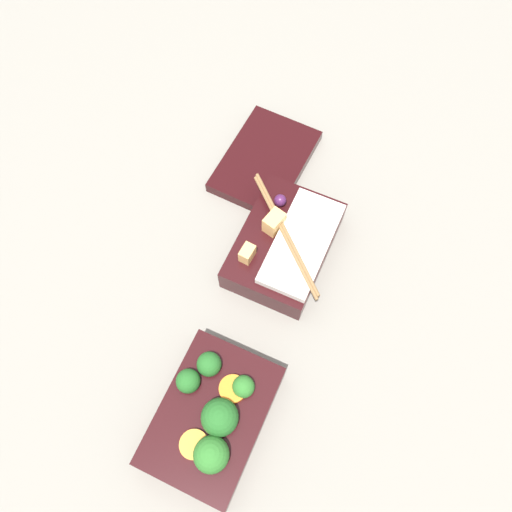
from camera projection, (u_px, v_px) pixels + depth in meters
ground_plane at (248, 325)px, 0.68m from camera, size 3.00×3.00×0.00m
bento_tray_vegetable at (213, 416)px, 0.60m from camera, size 0.17×0.12×0.08m
bento_tray_rice at (285, 244)px, 0.70m from camera, size 0.17×0.15×0.07m
bento_lid at (265, 161)px, 0.77m from camera, size 0.17×0.12×0.02m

